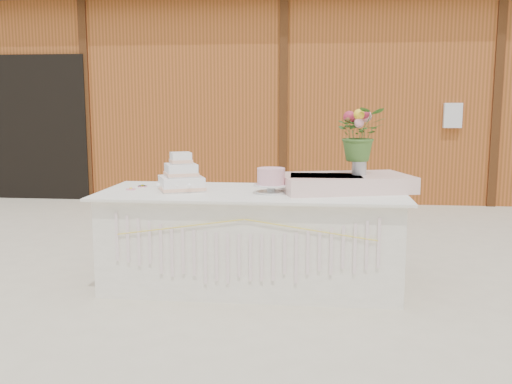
# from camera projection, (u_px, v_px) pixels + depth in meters

# --- Properties ---
(ground) EXTENTS (80.00, 80.00, 0.00)m
(ground) POSITION_uv_depth(u_px,v_px,m) (252.00, 285.00, 4.61)
(ground) COLOR beige
(ground) RESTS_ON ground
(barn) EXTENTS (12.60, 4.60, 3.30)m
(barn) POSITION_uv_depth(u_px,v_px,m) (290.00, 92.00, 10.25)
(barn) COLOR #A45022
(barn) RESTS_ON ground
(cake_table) EXTENTS (2.40, 1.00, 0.77)m
(cake_table) POSITION_uv_depth(u_px,v_px,m) (252.00, 239.00, 4.55)
(cake_table) COLOR white
(cake_table) RESTS_ON ground
(wedding_cake) EXTENTS (0.44, 0.44, 0.30)m
(wedding_cake) POSITION_uv_depth(u_px,v_px,m) (181.00, 177.00, 4.55)
(wedding_cake) COLOR white
(wedding_cake) RESTS_ON cake_table
(pink_cake_stand) EXTENTS (0.27, 0.27, 0.20)m
(pink_cake_stand) POSITION_uv_depth(u_px,v_px,m) (271.00, 179.00, 4.39)
(pink_cake_stand) COLOR silver
(pink_cake_stand) RESTS_ON cake_table
(satin_runner) EXTENTS (1.13, 0.84, 0.13)m
(satin_runner) POSITION_uv_depth(u_px,v_px,m) (344.00, 183.00, 4.53)
(satin_runner) COLOR beige
(satin_runner) RESTS_ON cake_table
(flower_vase) EXTENTS (0.12, 0.12, 0.16)m
(flower_vase) POSITION_uv_depth(u_px,v_px,m) (359.00, 165.00, 4.51)
(flower_vase) COLOR silver
(flower_vase) RESTS_ON satin_runner
(bouquet) EXTENTS (0.42, 0.38, 0.42)m
(bouquet) POSITION_uv_depth(u_px,v_px,m) (360.00, 128.00, 4.47)
(bouquet) COLOR #416B2B
(bouquet) RESTS_ON flower_vase
(loose_flowers) EXTENTS (0.27, 0.40, 0.02)m
(loose_flowers) POSITION_uv_depth(u_px,v_px,m) (134.00, 188.00, 4.63)
(loose_flowers) COLOR pink
(loose_flowers) RESTS_ON cake_table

